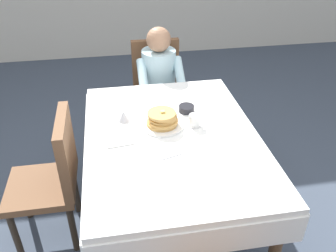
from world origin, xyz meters
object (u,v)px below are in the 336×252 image
at_px(dining_table_main, 172,146).
at_px(fork_left_of_plate, 135,130).
at_px(chair_diner, 157,84).
at_px(spoon_near_edge, 171,156).
at_px(bowl_butter, 186,109).
at_px(breakfast_stack, 163,119).
at_px(knife_right_of_plate, 191,125).
at_px(plate_breakfast, 163,125).
at_px(cup_coffee, 195,121).
at_px(diner_person, 159,78).
at_px(chair_left_side, 54,173).
at_px(syrup_pitcher, 123,116).

distance_m(dining_table_main, fork_left_of_plate, 0.27).
relative_size(chair_diner, spoon_near_edge, 6.20).
distance_m(bowl_butter, fork_left_of_plate, 0.43).
relative_size(dining_table_main, breakfast_stack, 7.33).
xyz_separation_m(chair_diner, knife_right_of_plate, (0.08, -1.08, 0.21)).
height_order(chair_diner, spoon_near_edge, chair_diner).
bearing_deg(plate_breakfast, cup_coffee, -8.89).
distance_m(breakfast_stack, fork_left_of_plate, 0.20).
xyz_separation_m(breakfast_stack, spoon_near_edge, (-0.00, -0.34, -0.06)).
height_order(diner_person, bowl_butter, diner_person).
bearing_deg(chair_left_side, fork_left_of_plate, -80.04).
bearing_deg(cup_coffee, chair_diner, 95.14).
bearing_deg(breakfast_stack, fork_left_of_plate, -173.73).
bearing_deg(dining_table_main, plate_breakfast, 111.06).
height_order(chair_diner, cup_coffee, chair_diner).
xyz_separation_m(breakfast_stack, knife_right_of_plate, (0.19, -0.02, -0.06)).
bearing_deg(dining_table_main, spoon_near_edge, -101.64).
distance_m(cup_coffee, knife_right_of_plate, 0.05).
distance_m(syrup_pitcher, fork_left_of_plate, 0.15).
distance_m(chair_diner, plate_breakfast, 1.08).
bearing_deg(bowl_butter, syrup_pitcher, -173.24).
bearing_deg(spoon_near_edge, breakfast_stack, 73.18).
height_order(dining_table_main, fork_left_of_plate, fork_left_of_plate).
relative_size(breakfast_stack, spoon_near_edge, 1.39).
height_order(knife_right_of_plate, spoon_near_edge, same).
distance_m(bowl_butter, spoon_near_edge, 0.54).
bearing_deg(diner_person, chair_diner, -90.00).
xyz_separation_m(cup_coffee, knife_right_of_plate, (-0.02, 0.01, -0.04)).
bearing_deg(cup_coffee, spoon_near_edge, -124.89).
bearing_deg(spoon_near_edge, chair_diner, 68.72).
relative_size(chair_diner, knife_right_of_plate, 4.65).
bearing_deg(chair_left_side, spoon_near_edge, -107.01).
relative_size(plate_breakfast, bowl_butter, 2.55).
height_order(bowl_butter, spoon_near_edge, bowl_butter).
xyz_separation_m(diner_person, bowl_butter, (0.08, -0.73, 0.09)).
height_order(breakfast_stack, cup_coffee, breakfast_stack).
relative_size(diner_person, cup_coffee, 9.91).
xyz_separation_m(plate_breakfast, spoon_near_edge, (-0.00, -0.34, -0.01)).
bearing_deg(cup_coffee, breakfast_stack, 170.92).
xyz_separation_m(chair_diner, bowl_butter, (0.08, -0.89, 0.23)).
distance_m(dining_table_main, bowl_butter, 0.34).
height_order(chair_left_side, bowl_butter, chair_left_side).
bearing_deg(knife_right_of_plate, bowl_butter, 4.65).
distance_m(fork_left_of_plate, spoon_near_edge, 0.37).
relative_size(dining_table_main, spoon_near_edge, 10.16).
bearing_deg(bowl_butter, fork_left_of_plate, -154.39).
relative_size(fork_left_of_plate, knife_right_of_plate, 0.90).
relative_size(dining_table_main, diner_person, 1.36).
height_order(chair_left_side, syrup_pitcher, chair_left_side).
xyz_separation_m(dining_table_main, bowl_butter, (0.15, 0.28, 0.11)).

